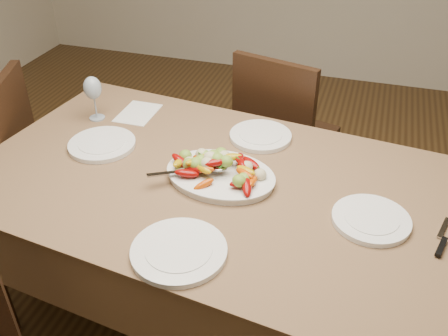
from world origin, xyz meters
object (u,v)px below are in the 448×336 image
plate_right (371,220)px  wine_glass (94,97)px  serving_platter (220,177)px  plate_far (260,136)px  chair_far (287,135)px  plate_left (102,144)px  plate_near (179,251)px  dining_table (224,260)px

plate_right → wine_glass: 1.23m
serving_platter → plate_far: (0.07, 0.32, -0.00)m
serving_platter → wine_glass: (-0.65, 0.28, 0.09)m
chair_far → plate_far: (-0.02, -0.54, 0.29)m
chair_far → plate_left: bearing=67.9°
serving_platter → plate_right: (0.53, -0.08, -0.00)m
chair_far → plate_near: chair_far is taller
dining_table → plate_left: 0.66m
wine_glass → dining_table: bearing=-23.5°
chair_far → plate_near: bearing=101.2°
plate_right → plate_far: same height
serving_platter → plate_left: serving_platter is taller
plate_left → plate_near: size_ratio=0.92×
plate_near → wine_glass: (-0.65, 0.67, 0.09)m
plate_left → wine_glass: 0.26m
chair_far → plate_left: size_ratio=3.62×
plate_left → plate_right: size_ratio=1.06×
serving_platter → plate_near: bearing=-90.2°
plate_near → wine_glass: wine_glass is taller
dining_table → wine_glass: (-0.67, 0.29, 0.48)m
chair_far → wine_glass: size_ratio=4.64×
dining_table → plate_far: 0.52m
serving_platter → plate_left: 0.52m
dining_table → serving_platter: size_ratio=4.75×
dining_table → plate_near: bearing=-92.8°
dining_table → plate_right: (0.51, -0.07, 0.39)m
plate_right → plate_near: same height
plate_left → plate_far: 0.63m
serving_platter → wine_glass: size_ratio=1.89×
serving_platter → plate_far: size_ratio=1.55×
plate_near → plate_left: bearing=137.4°
plate_near → serving_platter: bearing=89.8°
dining_table → wine_glass: size_ratio=8.98×
chair_far → serving_platter: 0.92m
dining_table → plate_far: (0.05, 0.34, 0.39)m
chair_far → serving_platter: chair_far is taller
dining_table → chair_far: bearing=85.4°
serving_platter → wine_glass: bearing=157.0°
plate_far → wine_glass: (-0.71, -0.05, 0.09)m
chair_far → dining_table: bearing=100.7°
plate_left → plate_right: bearing=-8.4°
plate_right → dining_table: bearing=172.7°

